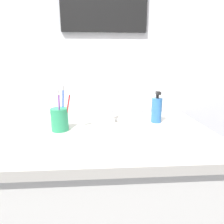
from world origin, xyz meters
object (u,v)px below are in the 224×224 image
object	(u,v)px
toothbrush_blue	(63,104)
soap_dispenser	(157,110)
toothbrush_cup	(60,119)
faucet	(110,108)
toothbrush_red	(68,107)
toothbrush_purple	(59,108)

from	to	relation	value
toothbrush_blue	soap_dispenser	bearing A→B (deg)	8.80
toothbrush_blue	toothbrush_cup	bearing A→B (deg)	-121.91
faucet	toothbrush_red	bearing A→B (deg)	-142.56
toothbrush_red	soap_dispenser	world-z (taller)	toothbrush_red
faucet	toothbrush_purple	xyz separation A→B (m)	(-0.24, -0.18, 0.04)
soap_dispenser	toothbrush_purple	bearing A→B (deg)	-165.30
toothbrush_cup	toothbrush_purple	bearing A→B (deg)	-76.75
toothbrush_cup	toothbrush_blue	distance (m)	0.07
toothbrush_red	toothbrush_purple	xyz separation A→B (m)	(-0.04, -0.02, 0.00)
toothbrush_blue	soap_dispenser	size ratio (longest dim) A/B	1.23
toothbrush_purple	soap_dispenser	world-z (taller)	toothbrush_purple
soap_dispenser	toothbrush_blue	bearing A→B (deg)	-171.20
faucet	toothbrush_cup	world-z (taller)	faucet
faucet	toothbrush_purple	size ratio (longest dim) A/B	0.71
faucet	toothbrush_red	size ratio (longest dim) A/B	0.73
faucet	toothbrush_purple	distance (m)	0.30
toothbrush_cup	soap_dispenser	xyz separation A→B (m)	(0.50, 0.10, 0.02)
faucet	soap_dispenser	size ratio (longest dim) A/B	0.84
toothbrush_cup	soap_dispenser	size ratio (longest dim) A/B	0.63
toothbrush_purple	toothbrush_blue	bearing A→B (deg)	81.21
faucet	toothbrush_cup	size ratio (longest dim) A/B	1.32
toothbrush_red	faucet	bearing A→B (deg)	37.44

